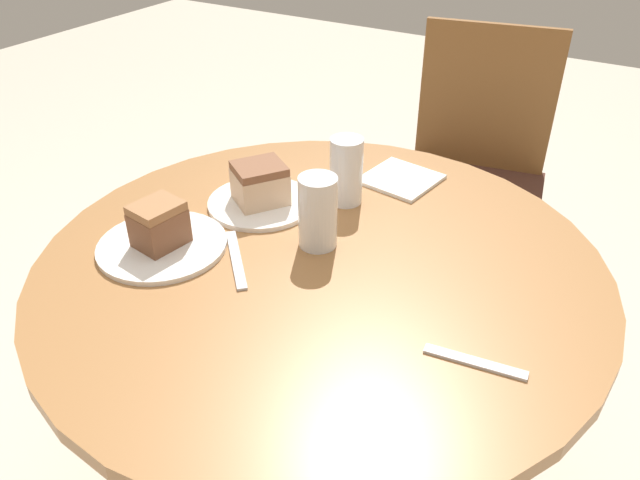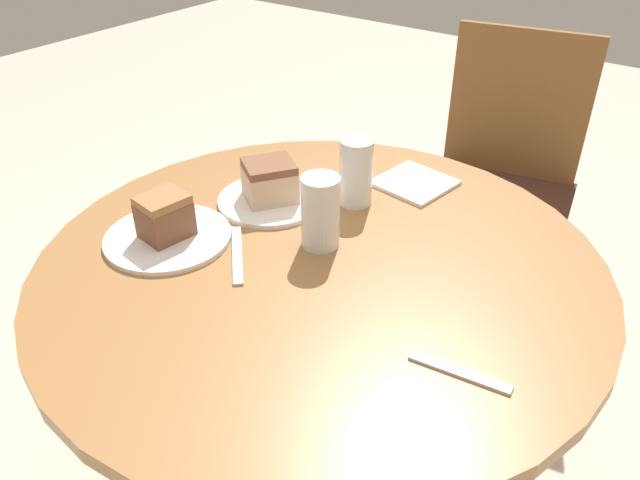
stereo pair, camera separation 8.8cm
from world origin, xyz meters
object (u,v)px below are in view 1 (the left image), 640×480
Objects in this scene: glass_lemonade at (346,175)px; chair at (471,177)px; cake_slice_far at (260,183)px; plate_far at (261,203)px; plate_near at (162,245)px; cake_slice_near at (159,224)px; glass_water at (318,216)px.

chair is at bearing 84.95° from glass_lemonade.
cake_slice_far is 0.18m from glass_lemonade.
plate_far is 0.05m from cake_slice_far.
plate_near is at bearing -106.29° from cake_slice_far.
glass_lemonade reaches higher than cake_slice_near.
chair is 6.61× the size of glass_water.
plate_far is 1.64× the size of cake_slice_far.
plate_far is 2.24× the size of cake_slice_near.
chair is 0.86m from plate_far.
glass_lemonade is at bearing 35.78° from plate_far.
plate_far is (0.07, 0.22, 0.00)m from plate_near.
cake_slice_near is 0.70× the size of glass_water.
chair reaches higher than cake_slice_near.
plate_near is (-0.27, -1.03, 0.25)m from chair.
chair reaches higher than cake_slice_far.
cake_slice_far is (0.00, 0.00, 0.05)m from plate_far.
glass_water is at bearing -78.72° from glass_lemonade.
glass_water is (0.24, 0.16, 0.06)m from plate_near.
cake_slice_far is at bearing 0.00° from plate_far.
plate_far is 1.56× the size of glass_lemonade.
glass_water reaches higher than cake_slice_near.
plate_near is at bearing -122.49° from glass_lemonade.
cake_slice_near is 0.39m from glass_lemonade.
cake_slice_far is at bearing 159.53° from glass_water.
chair reaches higher than plate_far.
cake_slice_far is (-0.20, -0.80, 0.29)m from chair.
chair is at bearing 88.12° from glass_water.
plate_near and plate_far have the same top height.
cake_slice_far reaches higher than plate_near.
cake_slice_far is at bearing 73.71° from cake_slice_near.
cake_slice_far is at bearing 73.71° from plate_near.
chair reaches higher than glass_lemonade.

